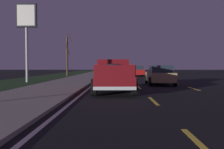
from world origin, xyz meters
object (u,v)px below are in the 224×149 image
(sedan_tan, at_px, (160,75))
(sedan_red, at_px, (137,71))
(gas_price_sign, at_px, (26,23))
(bare_tree_far, at_px, (67,56))
(pickup_truck, at_px, (113,75))

(sedan_tan, bearing_deg, sedan_red, 1.35)
(sedan_red, distance_m, gas_price_sign, 18.12)
(sedan_red, xyz_separation_m, gas_price_sign, (-13.40, 11.28, 4.64))
(sedan_red, height_order, bare_tree_far, bare_tree_far)
(bare_tree_far, bearing_deg, sedan_red, -89.45)
(sedan_tan, bearing_deg, pickup_truck, 146.18)
(gas_price_sign, height_order, bare_tree_far, gas_price_sign)
(sedan_red, height_order, gas_price_sign, gas_price_sign)
(pickup_truck, height_order, sedan_red, pickup_truck)
(sedan_tan, distance_m, gas_price_sign, 12.84)
(sedan_red, distance_m, bare_tree_far, 10.52)
(pickup_truck, xyz_separation_m, gas_price_sign, (8.13, 8.03, 4.44))
(bare_tree_far, bearing_deg, sedan_tan, -146.37)
(pickup_truck, distance_m, sedan_tan, 6.53)
(pickup_truck, bearing_deg, sedan_red, -8.59)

